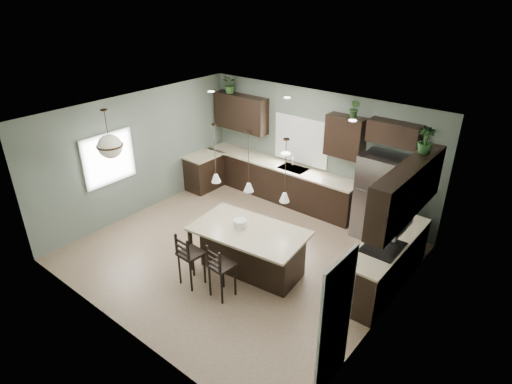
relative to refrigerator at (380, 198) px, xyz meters
The scene contains 32 objects.
ground 3.11m from the refrigerator, 128.65° to the right, with size 6.00×6.00×0.00m, color #9E8466.
pantry_door 4.03m from the refrigerator, 73.89° to the right, with size 0.04×0.82×2.04m, color white.
window_back 2.38m from the refrigerator, 169.63° to the left, with size 1.35×0.02×1.00m, color white.
window_left 5.79m from the refrigerator, 147.19° to the right, with size 0.02×1.10×1.00m, color white.
left_return_cabs 4.62m from the refrigerator, behind, with size 0.60×0.90×0.90m, color black.
left_return_countertop 4.58m from the refrigerator, behind, with size 0.66×0.96×0.04m, color beige.
back_lower_cabs 2.75m from the refrigerator, behind, with size 4.20×0.60×0.90m, color black.
back_countertop 2.71m from the refrigerator, behind, with size 4.20×0.66×0.04m, color beige.
sink_inset 2.26m from the refrigerator, behind, with size 0.70×0.45×0.01m, color gray.
faucet 2.26m from the refrigerator, behind, with size 0.02×0.02×0.28m, color silver.
back_upper_left 4.14m from the refrigerator, behind, with size 1.55×0.34×0.90m, color black.
back_upper_right 1.49m from the refrigerator, 166.28° to the left, with size 0.85×0.34×0.90m, color black.
fridge_header 1.35m from the refrigerator, 91.49° to the left, with size 1.05×0.34×0.45m, color black.
right_lower_cabs 1.74m from the refrigerator, 59.77° to the right, with size 0.60×2.35×0.90m, color black.
right_countertop 1.66m from the refrigerator, 60.36° to the right, with size 0.66×2.35×0.04m, color beige.
cooktop 1.91m from the refrigerator, 64.45° to the right, with size 0.58×0.75×0.02m, color black.
wall_oven_front 1.87m from the refrigerator, 72.64° to the right, with size 0.01×0.72×0.60m, color gray.
right_upper_cabs 2.02m from the refrigerator, 56.07° to the right, with size 0.34×2.35×0.90m, color black.
microwave 2.05m from the refrigerator, 61.80° to the right, with size 0.40×0.75×0.40m, color gray.
refrigerator is the anchor object (origin of this frame).
kitchen_island 3.02m from the refrigerator, 115.85° to the right, with size 2.07×1.18×0.92m, color black.
serving_dish 3.10m from the refrigerator, 118.97° to the right, with size 0.24×0.24×0.14m, color white.
bar_stool_left 4.08m from the refrigerator, 117.63° to the right, with size 0.40×0.40×1.07m, color black.
bar_stool_center 3.73m from the refrigerator, 109.43° to the right, with size 0.39×0.39×1.05m, color black.
pendant_left 3.66m from the refrigerator, 125.83° to the right, with size 0.17×0.17×1.10m, color silver, non-canonical shape.
pendant_center 3.27m from the refrigerator, 115.85° to the right, with size 0.17×0.17×1.10m, color white, non-canonical shape.
pendant_right 2.99m from the refrigerator, 103.08° to the right, with size 0.17×0.17×1.10m, color silver, non-canonical shape.
chandelier 5.60m from the refrigerator, 141.08° to the right, with size 0.52×0.52×0.99m, color #F2E7C6, non-canonical shape.
plant_back_left 4.64m from the refrigerator, behind, with size 0.40×0.34×0.44m, color #325A27.
plant_back_right 1.91m from the refrigerator, 165.61° to the left, with size 0.21×0.17×0.39m, color #274D21.
plant_right_wall 2.12m from the refrigerator, 42.30° to the right, with size 0.24×0.24×0.43m, color #264E22.
room_shell 3.07m from the refrigerator, 128.65° to the right, with size 6.00×6.00×6.00m.
Camera 1 is at (4.79, -5.42, 4.97)m, focal length 30.00 mm.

